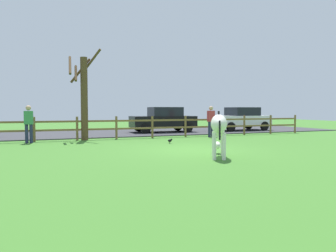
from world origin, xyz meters
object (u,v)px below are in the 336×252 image
object	(u,v)px
zebra	(219,127)
visitor_left_of_tree	(29,122)
parked_car_black	(163,119)
crow_on_grass	(170,140)
visitor_right_of_tree	(211,120)
parked_car_white	(241,119)
bare_tree	(84,94)

from	to	relation	value
zebra	visitor_left_of_tree	bearing A→B (deg)	130.60
parked_car_black	visitor_left_of_tree	distance (m)	8.41
crow_on_grass	visitor_left_of_tree	distance (m)	6.17
crow_on_grass	visitor_right_of_tree	distance (m)	3.89
parked_car_white	visitor_left_of_tree	distance (m)	13.48
bare_tree	crow_on_grass	xyz separation A→B (m)	(3.29, -2.86, -2.07)
bare_tree	crow_on_grass	world-z (taller)	bare_tree
zebra	parked_car_white	bearing A→B (deg)	52.74
visitor_right_of_tree	visitor_left_of_tree	bearing A→B (deg)	178.94
bare_tree	visitor_right_of_tree	xyz separation A→B (m)	(6.46, -0.75, -1.29)
crow_on_grass	parked_car_black	world-z (taller)	parked_car_black
bare_tree	crow_on_grass	bearing A→B (deg)	-41.02
parked_car_black	visitor_right_of_tree	xyz separation A→B (m)	(1.27, -3.81, 0.06)
zebra	parked_car_black	size ratio (longest dim) A/B	0.44
crow_on_grass	parked_car_white	xyz separation A→B (m)	(7.39, 5.58, 0.72)
bare_tree	visitor_left_of_tree	distance (m)	2.78
parked_car_black	visitor_left_of_tree	world-z (taller)	visitor_left_of_tree
bare_tree	zebra	distance (m)	7.90
zebra	crow_on_grass	bearing A→B (deg)	88.82
parked_car_white	bare_tree	bearing A→B (deg)	-165.73
crow_on_grass	bare_tree	bearing A→B (deg)	138.98
crow_on_grass	parked_car_black	xyz separation A→B (m)	(1.89, 5.93, 0.72)
zebra	crow_on_grass	xyz separation A→B (m)	(0.09, 4.25, -0.80)
bare_tree	visitor_right_of_tree	bearing A→B (deg)	-6.60
parked_car_white	visitor_right_of_tree	size ratio (longest dim) A/B	2.48
parked_car_white	visitor_left_of_tree	bearing A→B (deg)	-165.83
zebra	parked_car_white	world-z (taller)	parked_car_white
visitor_left_of_tree	visitor_right_of_tree	distance (m)	8.85
parked_car_black	visitor_right_of_tree	bearing A→B (deg)	-71.53
bare_tree	visitor_right_of_tree	world-z (taller)	bare_tree
crow_on_grass	visitor_right_of_tree	world-z (taller)	visitor_right_of_tree
visitor_right_of_tree	bare_tree	bearing A→B (deg)	173.40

